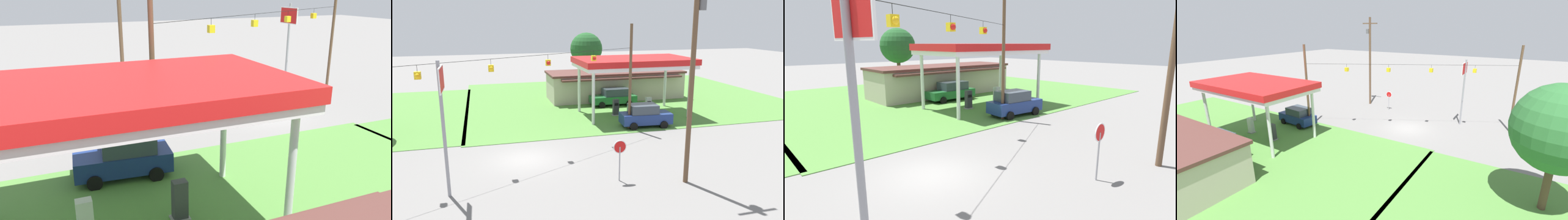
{
  "view_description": "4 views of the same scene",
  "coord_description": "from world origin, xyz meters",
  "views": [
    {
      "loc": [
        14.25,
        21.39,
        8.43
      ],
      "look_at": [
        6.09,
        1.73,
        1.61
      ],
      "focal_mm": 35.0,
      "sensor_mm": 36.0,
      "label": 1
    },
    {
      "loc": [
        -2.51,
        -24.59,
        9.34
      ],
      "look_at": [
        5.12,
        2.41,
        2.55
      ],
      "focal_mm": 35.0,
      "sensor_mm": 36.0,
      "label": 2
    },
    {
      "loc": [
        -6.7,
        -10.69,
        5.68
      ],
      "look_at": [
        3.98,
        1.29,
        2.15
      ],
      "focal_mm": 28.0,
      "sensor_mm": 36.0,
      "label": 3
    },
    {
      "loc": [
        -10.54,
        24.65,
        10.54
      ],
      "look_at": [
        2.64,
        2.96,
        2.5
      ],
      "focal_mm": 24.0,
      "sensor_mm": 36.0,
      "label": 4
    }
  ],
  "objects": [
    {
      "name": "car_at_pumps_front",
      "position": [
        11.12,
        5.23,
        1.02
      ],
      "size": [
        4.54,
        2.39,
        2.02
      ],
      "rotation": [
        0.0,
        0.0,
        -0.08
      ],
      "color": "navy",
      "rests_on": "ground"
    },
    {
      "name": "gas_station_canopy",
      "position": [
        11.7,
        9.56,
        5.12
      ],
      "size": [
        10.94,
        6.43,
        5.63
      ],
      "color": "silver",
      "rests_on": "ground"
    },
    {
      "name": "stop_sign_roadside",
      "position": [
        4.94,
        -5.02,
        1.81
      ],
      "size": [
        0.8,
        0.08,
        2.5
      ],
      "rotation": [
        0.0,
        0.0,
        3.14
      ],
      "color": "#99999E",
      "rests_on": "ground"
    },
    {
      "name": "stop_sign_overhead",
      "position": [
        -4.5,
        -4.39,
        5.24
      ],
      "size": [
        0.22,
        2.18,
        7.3
      ],
      "color": "gray",
      "rests_on": "ground"
    },
    {
      "name": "ground_plane",
      "position": [
        0.0,
        0.0,
        0.0
      ],
      "size": [
        160.0,
        160.0,
        0.0
      ],
      "primitive_type": "plane",
      "color": "slate"
    },
    {
      "name": "fuel_pump_far",
      "position": [
        13.42,
        9.56,
        0.78
      ],
      "size": [
        0.71,
        0.56,
        1.64
      ],
      "color": "gray",
      "rests_on": "ground"
    },
    {
      "name": "utility_pole_main",
      "position": [
        8.65,
        -6.22,
        6.56
      ],
      "size": [
        2.2,
        0.44,
        11.84
      ],
      "color": "brown",
      "rests_on": "ground"
    },
    {
      "name": "signal_span_gantry",
      "position": [
        0.0,
        -0.01,
        4.86
      ],
      "size": [
        19.36,
        10.24,
        8.91
      ],
      "color": "brown",
      "rests_on": "ground"
    },
    {
      "name": "car_at_pumps_rear",
      "position": [
        11.31,
        13.9,
        0.97
      ],
      "size": [
        4.99,
        2.11,
        1.91
      ],
      "rotation": [
        0.0,
        0.0,
        3.14
      ],
      "color": "#1E602D",
      "rests_on": "ground"
    },
    {
      "name": "tree_west_verge",
      "position": [
        -12.38,
        7.91,
        5.21
      ],
      "size": [
        5.06,
        5.06,
        7.76
      ],
      "color": "#4C3828",
      "rests_on": "ground"
    },
    {
      "name": "fuel_pump_near",
      "position": [
        9.98,
        9.56,
        0.78
      ],
      "size": [
        0.71,
        0.56,
        1.64
      ],
      "color": "gray",
      "rests_on": "ground"
    }
  ]
}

